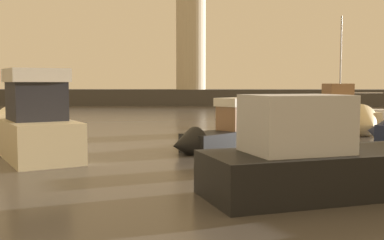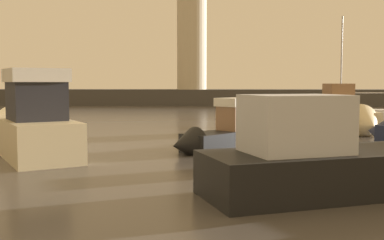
{
  "view_description": "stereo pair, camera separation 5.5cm",
  "coord_description": "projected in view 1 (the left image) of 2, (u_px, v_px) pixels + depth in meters",
  "views": [
    {
      "loc": [
        1.79,
        -2.37,
        2.92
      ],
      "look_at": [
        0.79,
        16.78,
        1.41
      ],
      "focal_mm": 44.33,
      "sensor_mm": 36.0,
      "label": 1
    },
    {
      "loc": [
        1.85,
        -2.37,
        2.92
      ],
      "look_at": [
        0.79,
        16.78,
        1.41
      ],
      "focal_mm": 44.33,
      "sensor_mm": 36.0,
      "label": 2
    }
  ],
  "objects": [
    {
      "name": "mooring_buoy",
      "position": [
        259.0,
        120.0,
        32.04
      ],
      "size": [
        0.88,
        0.88,
        0.88
      ],
      "primitive_type": "sphere",
      "color": "#EA5919",
      "rests_on": "ground_plane"
    },
    {
      "name": "motorboat_3",
      "position": [
        27.0,
        126.0,
        19.81
      ],
      "size": [
        6.8,
        8.74,
        3.75
      ],
      "color": "beige",
      "rests_on": "ground_plane"
    },
    {
      "name": "breakwater",
      "position": [
        203.0,
        97.0,
        61.8
      ],
      "size": [
        67.3,
        4.75,
        2.06
      ],
      "primitive_type": "cube",
      "color": "#423F3D",
      "rests_on": "ground_plane"
    },
    {
      "name": "motorboat_1",
      "position": [
        365.0,
        161.0,
        12.75
      ],
      "size": [
        8.65,
        5.3,
        3.2
      ],
      "color": "black",
      "rests_on": "ground_plane"
    },
    {
      "name": "motorboat_6",
      "position": [
        221.0,
        133.0,
        20.56
      ],
      "size": [
        4.67,
        5.07,
        2.49
      ],
      "color": "black",
      "rests_on": "ground_plane"
    },
    {
      "name": "motorboat_2",
      "position": [
        347.0,
        117.0,
        28.11
      ],
      "size": [
        2.67,
        8.2,
        3.21
      ],
      "color": "beige",
      "rests_on": "ground_plane"
    },
    {
      "name": "ground_plane",
      "position": [
        190.0,
        126.0,
        32.28
      ],
      "size": [
        220.0,
        220.0,
        0.0
      ],
      "primitive_type": "plane",
      "color": "#4C4742"
    },
    {
      "name": "lighthouse",
      "position": [
        191.0,
        22.0,
        61.12
      ],
      "size": [
        3.83,
        3.83,
        18.31
      ],
      "color": "beige",
      "rests_on": "breakwater"
    },
    {
      "name": "sailboat_moored",
      "position": [
        347.0,
        114.0,
        36.52
      ],
      "size": [
        6.09,
        1.97,
        7.99
      ],
      "color": "white",
      "rests_on": "ground_plane"
    }
  ]
}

